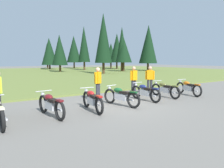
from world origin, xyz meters
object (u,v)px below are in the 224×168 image
Objects in this scene: motorcycle_olive at (165,89)px; rider_in_hivis_vest at (150,78)px; motorcycle_maroon at (51,104)px; motorcycle_navy at (145,92)px; motorcycle_british_green at (121,96)px; motorcycle_red at (92,100)px; rider_checking_bike at (134,79)px; motorcycle_orange at (188,88)px; rider_near_row_end at (98,82)px.

rider_in_hivis_vest is at bearing 88.37° from motorcycle_olive.
motorcycle_maroon is at bearing -165.40° from rider_in_hivis_vest.
motorcycle_british_green is at bearing -170.37° from motorcycle_navy.
rider_checking_bike reaches higher than motorcycle_red.
motorcycle_red is at bearing -172.94° from motorcycle_navy.
motorcycle_olive is (6.40, 0.45, 0.00)m from motorcycle_maroon.
motorcycle_british_green is at bearing -153.73° from rider_in_hivis_vest.
motorcycle_navy is 1.26× the size of rider_checking_bike.
rider_near_row_end reaches higher than motorcycle_orange.
motorcycle_maroon is 6.66m from rider_in_hivis_vest.
rider_near_row_end is at bearing -172.88° from rider_checking_bike.
motorcycle_olive is 1.33m from rider_in_hivis_vest.
motorcycle_red is at bearing -152.51° from rider_checking_bike.
rider_in_hivis_vest reaches higher than motorcycle_red.
rider_checking_bike is (-1.08, 0.19, 0.00)m from rider_in_hivis_vest.
motorcycle_maroon and motorcycle_orange have the same top height.
motorcycle_maroon is at bearing -175.99° from motorcycle_olive.
motorcycle_british_green is at bearing 4.08° from motorcycle_red.
motorcycle_olive is 1.01× the size of motorcycle_orange.
motorcycle_maroon is at bearing -178.60° from motorcycle_orange.
motorcycle_british_green is 4.95m from motorcycle_orange.
rider_in_hivis_vest is (1.60, 1.34, 0.51)m from motorcycle_navy.
motorcycle_british_green is 1.00× the size of motorcycle_orange.
rider_in_hivis_vest is at bearing 14.60° from motorcycle_maroon.
motorcycle_orange is (8.08, 0.20, 0.00)m from motorcycle_maroon.
rider_near_row_end is at bearing 101.99° from motorcycle_british_green.
motorcycle_navy is at bearing 3.97° from motorcycle_maroon.
motorcycle_orange is at bearing -8.45° from motorcycle_olive.
motorcycle_navy is at bearing -140.03° from rider_in_hivis_vest.
motorcycle_olive is (3.27, 0.40, 0.00)m from motorcycle_british_green.
motorcycle_british_green is (3.13, 0.05, 0.00)m from motorcycle_maroon.
motorcycle_british_green and motorcycle_navy have the same top height.
motorcycle_olive is 1.26× the size of rider_in_hivis_vest.
motorcycle_maroon and motorcycle_red have the same top height.
motorcycle_orange is 1.24× the size of rider_in_hivis_vest.
motorcycle_navy is 1.26× the size of rider_in_hivis_vest.
motorcycle_navy is at bearing 177.58° from motorcycle_orange.
motorcycle_navy is 1.01× the size of motorcycle_orange.
rider_in_hivis_vest is at bearing 138.15° from motorcycle_orange.
motorcycle_maroon and motorcycle_navy have the same top height.
motorcycle_navy is at bearing -31.02° from rider_near_row_end.
motorcycle_orange is at bearing 1.40° from motorcycle_maroon.
motorcycle_olive is (4.75, 0.51, 0.00)m from motorcycle_red.
motorcycle_red is at bearing -2.08° from motorcycle_maroon.
motorcycle_red is 5.12m from rider_in_hivis_vest.
motorcycle_orange is 1.24× the size of rider_near_row_end.
motorcycle_red is 1.00× the size of motorcycle_olive.
motorcycle_olive is 3.79m from rider_near_row_end.
rider_in_hivis_vest reaches higher than motorcycle_british_green.
motorcycle_british_green and motorcycle_orange have the same top height.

